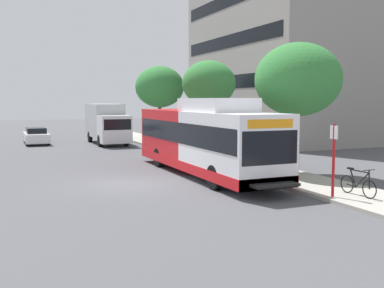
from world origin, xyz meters
The scene contains 10 objects.
ground_plane centered at (0.00, 8.00, 0.00)m, with size 120.00×120.00×0.00m, color #4C4C51.
sidewalk_curb centered at (7.00, 6.00, 0.07)m, with size 3.00×56.00×0.14m, color #A8A399.
transit_bus centered at (4.01, 0.95, 1.70)m, with size 2.58×12.25×3.65m.
bus_stop_sign_pole centered at (5.87, -5.97, 1.65)m, with size 0.10×0.36×2.60m.
bicycle_parked centered at (6.82, -6.19, 0.56)m, with size 0.52×1.76×1.02m.
street_tree_near_stop centered at (7.96, -0.97, 4.51)m, with size 4.03×4.03×6.10m.
street_tree_mid_block centered at (7.98, 8.74, 4.66)m, with size 3.55×3.55×6.05m.
street_tree_far_block centered at (7.91, 18.42, 4.70)m, with size 4.18×4.18×6.35m.
parked_car_far_lane centered at (-2.15, 20.16, 0.66)m, with size 1.80×4.50×1.33m.
box_truck_background centered at (3.21, 18.14, 1.74)m, with size 2.32×7.01×3.25m.
Camera 1 is at (-4.97, -18.47, 3.56)m, focal length 42.16 mm.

